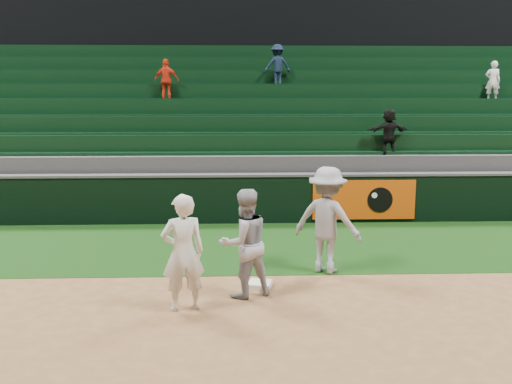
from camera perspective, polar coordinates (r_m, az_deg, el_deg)
ground at (r=9.58m, az=-0.50°, el=-10.12°), size 70.00×70.00×0.00m
foul_grass at (r=12.44m, az=-0.90°, el=-5.32°), size 36.00×4.20×0.01m
upper_deck at (r=26.58m, az=-1.65°, el=15.91°), size 40.00×12.00×12.00m
first_base at (r=9.89m, az=0.40°, el=-9.21°), size 0.46×0.46×0.09m
first_baseman at (r=8.71m, az=-7.31°, el=-6.04°), size 0.75×0.59×1.81m
baserunner at (r=9.23m, az=-1.16°, el=-5.13°), size 1.07×0.98×1.78m
base_coach at (r=10.49m, az=7.13°, el=-2.80°), size 1.46×1.25×1.95m
field_wall at (r=14.44m, az=-0.99°, el=-0.59°), size 36.00×0.45×1.25m
stadium_seating at (r=18.03m, az=-1.34°, el=4.98°), size 36.00×5.95×4.99m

